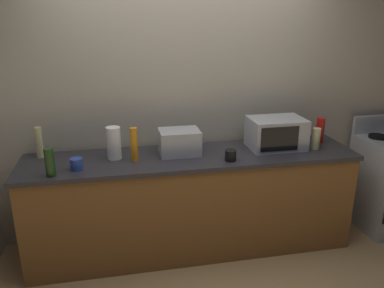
# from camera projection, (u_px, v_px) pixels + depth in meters

# --- Properties ---
(ground_plane) EXTENTS (8.00, 8.00, 0.00)m
(ground_plane) POSITION_uv_depth(u_px,v_px,m) (202.00, 273.00, 3.19)
(ground_plane) COLOR tan
(back_wall) EXTENTS (6.40, 0.10, 2.70)m
(back_wall) POSITION_uv_depth(u_px,v_px,m) (183.00, 94.00, 3.51)
(back_wall) COLOR #B2A893
(back_wall) RESTS_ON ground_plane
(counter_run) EXTENTS (2.84, 0.64, 0.90)m
(counter_run) POSITION_uv_depth(u_px,v_px,m) (192.00, 202.00, 3.41)
(counter_run) COLOR brown
(counter_run) RESTS_ON ground_plane
(microwave) EXTENTS (0.48, 0.35, 0.27)m
(microwave) POSITION_uv_depth(u_px,v_px,m) (276.00, 133.00, 3.42)
(microwave) COLOR #B7BABF
(microwave) RESTS_ON counter_run
(toaster_oven) EXTENTS (0.34, 0.26, 0.21)m
(toaster_oven) POSITION_uv_depth(u_px,v_px,m) (179.00, 142.00, 3.27)
(toaster_oven) COLOR #B7BABF
(toaster_oven) RESTS_ON counter_run
(paper_towel_roll) EXTENTS (0.12, 0.12, 0.27)m
(paper_towel_roll) POSITION_uv_depth(u_px,v_px,m) (114.00, 143.00, 3.15)
(paper_towel_roll) COLOR white
(paper_towel_roll) RESTS_ON counter_run
(bottle_dish_soap) EXTENTS (0.06, 0.06, 0.28)m
(bottle_dish_soap) POSITION_uv_depth(u_px,v_px,m) (134.00, 144.00, 3.11)
(bottle_dish_soap) COLOR orange
(bottle_dish_soap) RESTS_ON counter_run
(bottle_hand_soap) EXTENTS (0.07, 0.07, 0.19)m
(bottle_hand_soap) POSITION_uv_depth(u_px,v_px,m) (316.00, 139.00, 3.40)
(bottle_hand_soap) COLOR beige
(bottle_hand_soap) RESTS_ON counter_run
(bottle_wine) EXTENTS (0.07, 0.07, 0.22)m
(bottle_wine) POSITION_uv_depth(u_px,v_px,m) (50.00, 162.00, 2.82)
(bottle_wine) COLOR #1E3F19
(bottle_wine) RESTS_ON counter_run
(bottle_vinegar) EXTENTS (0.06, 0.06, 0.26)m
(bottle_vinegar) POSITION_uv_depth(u_px,v_px,m) (39.00, 142.00, 3.18)
(bottle_vinegar) COLOR beige
(bottle_vinegar) RESTS_ON counter_run
(bottle_hot_sauce) EXTENTS (0.07, 0.07, 0.23)m
(bottle_hot_sauce) POSITION_uv_depth(u_px,v_px,m) (320.00, 130.00, 3.57)
(bottle_hot_sauce) COLOR red
(bottle_hot_sauce) RESTS_ON counter_run
(mug_black) EXTENTS (0.09, 0.09, 0.09)m
(mug_black) POSITION_uv_depth(u_px,v_px,m) (231.00, 155.00, 3.14)
(mug_black) COLOR black
(mug_black) RESTS_ON counter_run
(mug_blue) EXTENTS (0.09, 0.09, 0.09)m
(mug_blue) POSITION_uv_depth(u_px,v_px,m) (77.00, 164.00, 2.95)
(mug_blue) COLOR #2D4CB2
(mug_blue) RESTS_ON counter_run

